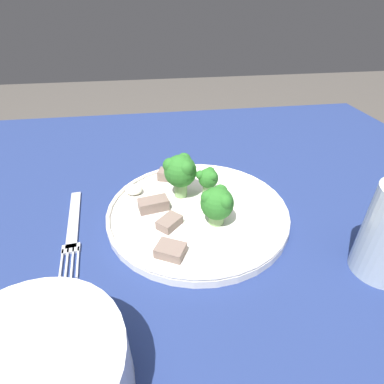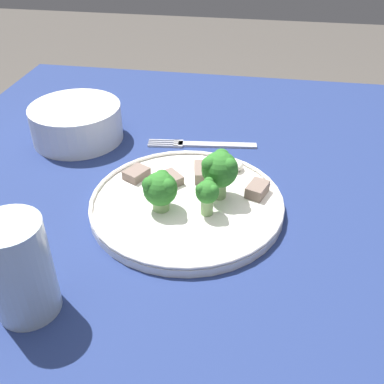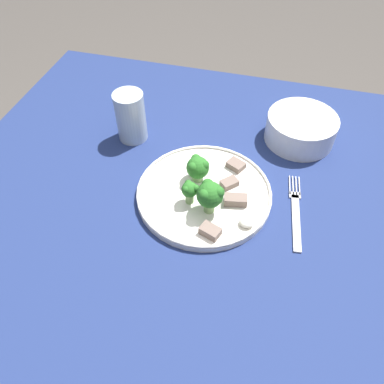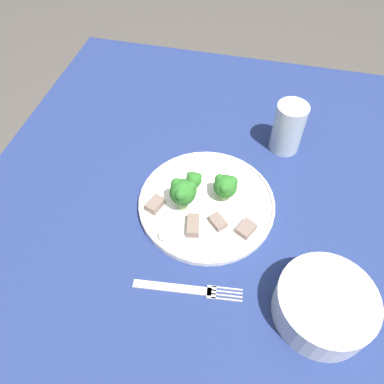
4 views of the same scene
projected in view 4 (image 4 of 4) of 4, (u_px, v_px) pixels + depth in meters
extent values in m
plane|color=#4C4742|center=(199.00, 322.00, 1.35)|extent=(8.00, 8.00, 0.00)
cube|color=navy|center=(204.00, 206.00, 0.79)|extent=(1.10, 0.97, 0.03)
cylinder|color=brown|center=(120.00, 141.00, 1.43)|extent=(0.06, 0.06, 0.70)
cylinder|color=brown|center=(349.00, 180.00, 1.31)|extent=(0.06, 0.06, 0.70)
cylinder|color=white|center=(206.00, 204.00, 0.77)|extent=(0.28, 0.28, 0.01)
torus|color=white|center=(207.00, 201.00, 0.76)|extent=(0.28, 0.28, 0.01)
cube|color=#B2B2B7|center=(172.00, 288.00, 0.66)|extent=(0.03, 0.14, 0.00)
cube|color=#B2B2B7|center=(211.00, 292.00, 0.65)|extent=(0.03, 0.02, 0.00)
cube|color=#B2B2B7|center=(227.00, 300.00, 0.65)|extent=(0.01, 0.05, 0.00)
cube|color=#B2B2B7|center=(227.00, 296.00, 0.65)|extent=(0.01, 0.05, 0.00)
cube|color=#B2B2B7|center=(227.00, 292.00, 0.65)|extent=(0.01, 0.05, 0.00)
cube|color=#B2B2B7|center=(227.00, 289.00, 0.66)|extent=(0.01, 0.05, 0.00)
cylinder|color=silver|center=(324.00, 305.00, 0.61)|extent=(0.16, 0.16, 0.06)
cylinder|color=silver|center=(323.00, 306.00, 0.61)|extent=(0.13, 0.13, 0.05)
cylinder|color=#B2C1CC|center=(288.00, 128.00, 0.83)|extent=(0.07, 0.07, 0.12)
cylinder|color=silver|center=(286.00, 136.00, 0.85)|extent=(0.06, 0.06, 0.07)
cylinder|color=#7FA866|center=(183.00, 202.00, 0.75)|extent=(0.02, 0.02, 0.03)
sphere|color=#286B23|center=(183.00, 192.00, 0.72)|extent=(0.05, 0.05, 0.05)
sphere|color=#286B23|center=(181.00, 195.00, 0.70)|extent=(0.02, 0.02, 0.02)
sphere|color=#286B23|center=(191.00, 186.00, 0.71)|extent=(0.02, 0.02, 0.02)
sphere|color=#286B23|center=(177.00, 184.00, 0.72)|extent=(0.02, 0.02, 0.02)
cylinder|color=#7FA866|center=(224.00, 194.00, 0.77)|extent=(0.02, 0.02, 0.02)
sphere|color=#286B23|center=(225.00, 186.00, 0.75)|extent=(0.05, 0.05, 0.05)
sphere|color=#286B23|center=(224.00, 188.00, 0.73)|extent=(0.02, 0.02, 0.02)
sphere|color=#286B23|center=(233.00, 181.00, 0.74)|extent=(0.02, 0.02, 0.02)
sphere|color=#286B23|center=(220.00, 179.00, 0.74)|extent=(0.02, 0.02, 0.02)
cylinder|color=#7FA866|center=(194.00, 187.00, 0.77)|extent=(0.02, 0.02, 0.03)
sphere|color=#286B23|center=(194.00, 180.00, 0.75)|extent=(0.03, 0.03, 0.03)
sphere|color=#286B23|center=(193.00, 181.00, 0.74)|extent=(0.01, 0.01, 0.01)
sphere|color=#286B23|center=(198.00, 176.00, 0.75)|extent=(0.01, 0.01, 0.01)
sphere|color=#286B23|center=(190.00, 175.00, 0.75)|extent=(0.01, 0.01, 0.01)
cube|color=#756056|center=(218.00, 222.00, 0.73)|extent=(0.04, 0.04, 0.01)
cube|color=#756056|center=(155.00, 204.00, 0.75)|extent=(0.04, 0.04, 0.02)
cube|color=#756056|center=(193.00, 226.00, 0.72)|extent=(0.05, 0.03, 0.02)
cube|color=#756056|center=(246.00, 229.00, 0.72)|extent=(0.04, 0.04, 0.01)
ellipsoid|color=silver|center=(165.00, 234.00, 0.71)|extent=(0.03, 0.03, 0.02)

